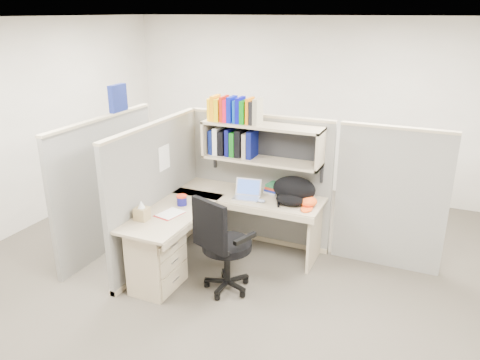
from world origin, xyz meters
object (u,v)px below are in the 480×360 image
at_px(desk, 183,242).
at_px(backpack, 292,191).
at_px(laptop, 246,190).
at_px(task_chair, 224,259).
at_px(snack_canister, 182,200).

relative_size(desk, backpack, 3.57).
bearing_deg(laptop, desk, -127.71).
xyz_separation_m(desk, laptop, (0.42, 0.75, 0.40)).
relative_size(desk, laptop, 5.82).
distance_m(backpack, task_chair, 1.11).
bearing_deg(laptop, snack_canister, -149.95).
bearing_deg(laptop, backpack, 1.60).
relative_size(snack_canister, task_chair, 0.11).
bearing_deg(snack_canister, backpack, 26.69).
xyz_separation_m(snack_canister, task_chair, (0.68, -0.34, -0.41)).
relative_size(laptop, snack_canister, 2.57).
distance_m(desk, laptop, 0.94).
distance_m(snack_canister, task_chair, 0.86).
distance_m(desk, task_chair, 0.52).
bearing_deg(backpack, desk, -141.49).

